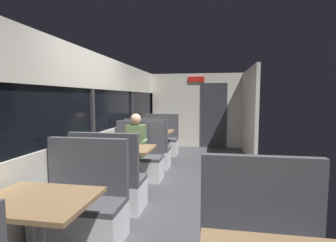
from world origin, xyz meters
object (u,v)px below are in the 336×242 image
object	(u,v)px
bench_far_window_facing_end	(148,153)
seated_passenger	(137,152)
bench_mid_window_facing_entry	(138,161)
dining_table_mid_window	(126,153)
bench_near_window_facing_entry	(82,210)
dining_table_far_window	(155,135)
bench_mid_window_facing_end	(109,186)
dining_table_near_window	(38,210)
bench_far_window_facing_entry	(160,142)

from	to	relation	value
bench_far_window_facing_end	seated_passenger	size ratio (longest dim) A/B	0.87
bench_far_window_facing_end	bench_mid_window_facing_entry	bearing A→B (deg)	-90.00
dining_table_mid_window	bench_far_window_facing_end	bearing A→B (deg)	90.00
bench_near_window_facing_entry	dining_table_mid_window	size ratio (longest dim) A/B	1.22
bench_near_window_facing_entry	seated_passenger	xyz separation A→B (m)	(0.00, 2.09, 0.21)
dining_table_far_window	bench_mid_window_facing_end	bearing A→B (deg)	-90.00
bench_mid_window_facing_end	bench_mid_window_facing_entry	world-z (taller)	same
dining_table_near_window	bench_near_window_facing_entry	xyz separation A→B (m)	(0.00, 0.70, -0.31)
bench_far_window_facing_entry	seated_passenger	distance (m)	2.24
bench_far_window_facing_entry	dining_table_mid_window	bearing A→B (deg)	-90.00
dining_table_near_window	bench_mid_window_facing_entry	xyz separation A→B (m)	(0.00, 2.86, -0.31)
bench_near_window_facing_entry	bench_mid_window_facing_entry	size ratio (longest dim) A/B	1.00
bench_far_window_facing_end	dining_table_far_window	bearing A→B (deg)	90.00
bench_mid_window_facing_entry	seated_passenger	size ratio (longest dim) A/B	0.87
bench_near_window_facing_entry	bench_mid_window_facing_entry	world-z (taller)	same
bench_mid_window_facing_end	bench_far_window_facing_end	distance (m)	2.16
bench_near_window_facing_entry	dining_table_far_window	bearing A→B (deg)	90.00
bench_mid_window_facing_entry	bench_far_window_facing_entry	world-z (taller)	same
bench_far_window_facing_end	bench_far_window_facing_entry	bearing A→B (deg)	90.00
bench_mid_window_facing_end	dining_table_near_window	bearing A→B (deg)	-90.00
dining_table_near_window	bench_mid_window_facing_end	world-z (taller)	bench_mid_window_facing_end
dining_table_near_window	dining_table_far_window	size ratio (longest dim) A/B	1.00
seated_passenger	bench_near_window_facing_entry	bearing A→B (deg)	-90.00
bench_mid_window_facing_end	dining_table_far_window	distance (m)	2.88
dining_table_mid_window	bench_mid_window_facing_entry	size ratio (longest dim) A/B	0.82
bench_far_window_facing_entry	bench_far_window_facing_end	bearing A→B (deg)	-90.00
bench_near_window_facing_entry	dining_table_far_window	world-z (taller)	bench_near_window_facing_entry
dining_table_near_window	dining_table_far_window	world-z (taller)	same
dining_table_near_window	dining_table_mid_window	xyz separation A→B (m)	(0.00, 2.16, 0.00)
dining_table_far_window	bench_far_window_facing_entry	bearing A→B (deg)	90.00
bench_mid_window_facing_end	dining_table_mid_window	bearing A→B (deg)	90.00
bench_near_window_facing_entry	bench_far_window_facing_entry	bearing A→B (deg)	90.00
bench_mid_window_facing_end	seated_passenger	world-z (taller)	seated_passenger
dining_table_far_window	bench_far_window_facing_end	xyz separation A→B (m)	(0.00, -0.70, -0.31)
bench_far_window_facing_entry	bench_near_window_facing_entry	bearing A→B (deg)	-90.00
bench_far_window_facing_entry	bench_mid_window_facing_end	bearing A→B (deg)	-90.00
bench_far_window_facing_entry	seated_passenger	size ratio (longest dim) A/B	0.87
bench_near_window_facing_entry	dining_table_far_window	distance (m)	3.64
dining_table_near_window	bench_far_window_facing_entry	xyz separation A→B (m)	(0.00, 5.02, -0.31)
bench_near_window_facing_entry	bench_mid_window_facing_end	xyz separation A→B (m)	(0.00, 0.76, 0.00)
seated_passenger	dining_table_near_window	bearing A→B (deg)	-90.00
dining_table_mid_window	bench_far_window_facing_end	distance (m)	1.50
dining_table_mid_window	dining_table_far_window	bearing A→B (deg)	90.00
dining_table_mid_window	bench_mid_window_facing_end	distance (m)	0.77
bench_mid_window_facing_entry	bench_far_window_facing_end	world-z (taller)	same
bench_far_window_facing_end	bench_far_window_facing_entry	world-z (taller)	same
dining_table_near_window	bench_mid_window_facing_entry	world-z (taller)	bench_mid_window_facing_entry
dining_table_mid_window	bench_mid_window_facing_entry	distance (m)	0.77
bench_mid_window_facing_entry	bench_far_window_facing_entry	xyz separation A→B (m)	(0.00, 2.16, 0.00)
bench_mid_window_facing_entry	dining_table_far_window	xyz separation A→B (m)	(0.00, 1.46, 0.31)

